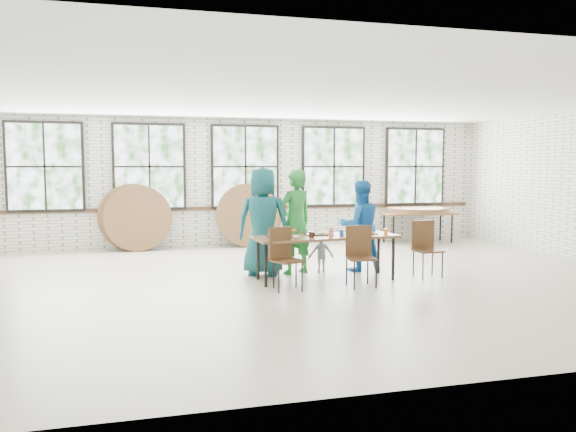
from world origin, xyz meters
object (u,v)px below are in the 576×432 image
chair_near_left (284,253)px  chair_near_right (360,251)px  dining_table (326,239)px  storage_table (418,215)px

chair_near_left → chair_near_right: 1.22m
chair_near_right → chair_near_left: bearing=-175.4°
dining_table → storage_table: bearing=40.4°
chair_near_left → storage_table: chair_near_left is taller
chair_near_left → storage_table: 6.22m
dining_table → storage_table: 5.26m
chair_near_right → storage_table: size_ratio=0.51×
chair_near_right → storage_table: 5.45m
chair_near_left → storage_table: size_ratio=0.51×
dining_table → chair_near_right: (0.38, -0.57, -0.13)m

